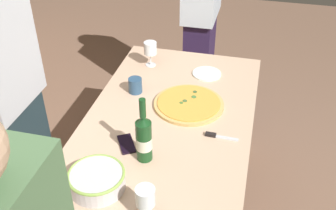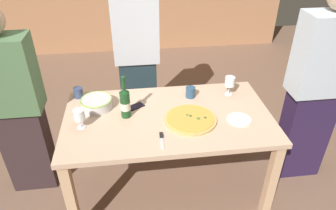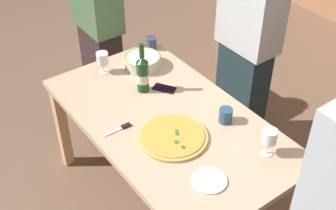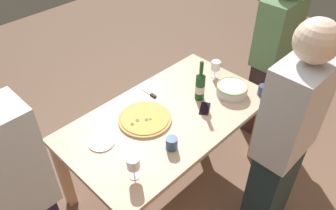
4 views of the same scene
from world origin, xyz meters
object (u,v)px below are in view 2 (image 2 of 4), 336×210
Objects in this scene: serving_bowl at (97,103)px; wine_bottle at (125,102)px; pizza at (190,119)px; dining_table at (168,125)px; wine_glass_by_bottle at (230,82)px; person_guest_left at (16,107)px; person_host at (137,57)px; side_plate at (239,119)px; wine_glass_near_pizza at (79,116)px; cup_ceramic at (78,93)px; pizza_knife at (162,138)px; cup_amber at (190,92)px; person_guest_right at (317,89)px; cell_phone at (135,107)px.

serving_bowl is 0.74× the size of wine_bottle.
wine_bottle reaches higher than pizza.
dining_table is 4.70× the size of wine_bottle.
person_guest_left reaches higher than wine_glass_by_bottle.
person_host reaches higher than wine_bottle.
wine_glass_near_pizza is at bearing 177.13° from side_plate.
dining_table is 8.73× the size of side_plate.
cup_ceramic is 0.90m from pizza_knife.
cup_ceramic is at bearing 158.24° from side_plate.
person_guest_left is at bearing -69.89° from person_host.
cup_amber is at bearing 11.85° from person_guest_left.
side_plate is at bearing -16.12° from serving_bowl.
pizza_knife is 0.10× the size of person_guest_right.
person_host is at bearing 41.50° from cup_ceramic.
pizza reaches higher than cell_phone.
side_plate is (1.18, -0.06, -0.10)m from wine_glass_near_pizza.
wine_glass_near_pizza is (-0.33, -0.10, -0.02)m from wine_bottle.
wine_glass_near_pizza is at bearing -81.86° from cup_ceramic.
person_guest_right is at bearing 13.63° from pizza_knife.
pizza is at bearing -139.75° from wine_glass_by_bottle.
pizza is 0.37m from side_plate.
wine_glass_near_pizza is 1.68× the size of cup_amber.
person_host is at bearing 111.47° from pizza.
pizza_knife is 0.11× the size of person_guest_left.
person_host is at bearing 103.41° from dining_table.
pizza is 1.06m from person_guest_right.
dining_table is at bearing -27.37° from cup_ceramic.
wine_bottle is 0.20× the size of person_host.
person_host is (-0.42, 0.57, 0.09)m from cup_amber.
serving_bowl is at bearing -176.44° from wine_glass_by_bottle.
pizza_knife is at bearing -140.83° from pizza.
wine_glass_near_pizza is at bearing -40.36° from person_host.
person_guest_left is (-0.45, -0.19, 0.01)m from cup_ceramic.
pizza is at bearing -1.08° from wine_glass_near_pizza.
pizza_knife is (0.57, -0.21, -0.10)m from wine_glass_near_pizza.
wine_glass_near_pizza is 1.86m from person_guest_right.
person_guest_left is (-0.62, -0.00, 0.01)m from serving_bowl.
cup_amber is 0.94m from cup_ceramic.
dining_table is 1.23m from person_guest_right.
cell_phone is 0.08× the size of person_host.
cup_amber is 0.06× the size of person_guest_left.
cell_phone is 0.46m from pizza_knife.
cell_phone is (-0.47, -0.10, -0.04)m from cup_amber.
dining_table is 0.60m from serving_bowl.
person_guest_left is at bearing 168.67° from pizza.
pizza_knife is (0.47, -0.46, -0.04)m from serving_bowl.
wine_bottle reaches higher than wine_glass_by_bottle.
person_guest_right reaches higher than pizza_knife.
wine_bottle reaches higher than side_plate.
wine_glass_near_pizza reaches higher than cell_phone.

